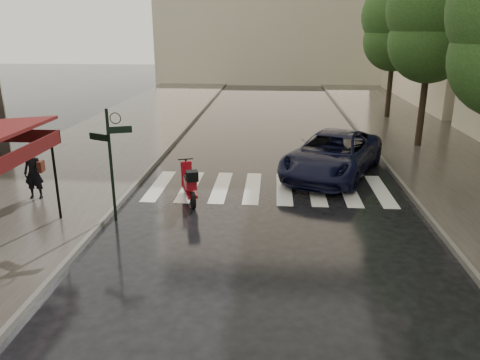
# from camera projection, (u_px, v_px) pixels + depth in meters

# --- Properties ---
(ground) EXTENTS (120.00, 120.00, 0.00)m
(ground) POSITION_uv_depth(u_px,v_px,m) (125.00, 276.00, 10.04)
(ground) COLOR black
(ground) RESTS_ON ground
(sidewalk_near) EXTENTS (6.00, 60.00, 0.12)m
(sidewalk_near) POSITION_uv_depth(u_px,v_px,m) (109.00, 141.00, 21.71)
(sidewalk_near) COLOR #38332D
(sidewalk_near) RESTS_ON ground
(sidewalk_far) EXTENTS (5.50, 60.00, 0.12)m
(sidewalk_far) POSITION_uv_depth(u_px,v_px,m) (435.00, 147.00, 20.69)
(sidewalk_far) COLOR #38332D
(sidewalk_far) RESTS_ON ground
(curb_near) EXTENTS (0.12, 60.00, 0.16)m
(curb_near) POSITION_uv_depth(u_px,v_px,m) (174.00, 142.00, 21.49)
(curb_near) COLOR #595651
(curb_near) RESTS_ON ground
(curb_far) EXTENTS (0.12, 60.00, 0.16)m
(curb_far) POSITION_uv_depth(u_px,v_px,m) (371.00, 145.00, 20.87)
(curb_far) COLOR #595651
(curb_far) RESTS_ON ground
(crosswalk) EXTENTS (7.85, 3.20, 0.01)m
(crosswalk) POSITION_uv_depth(u_px,v_px,m) (268.00, 188.00, 15.52)
(crosswalk) COLOR silver
(crosswalk) RESTS_ON ground
(signpost) EXTENTS (1.17, 0.29, 3.10)m
(signpost) POSITION_uv_depth(u_px,v_px,m) (111.00, 156.00, 12.39)
(signpost) COLOR black
(signpost) RESTS_ON ground
(tree_mid) EXTENTS (3.80, 3.80, 8.34)m
(tree_mid) POSITION_uv_depth(u_px,v_px,m) (433.00, 14.00, 19.02)
(tree_mid) COLOR black
(tree_mid) RESTS_ON sidewalk_far
(tree_far) EXTENTS (3.80, 3.80, 8.16)m
(tree_far) POSITION_uv_depth(u_px,v_px,m) (396.00, 20.00, 25.69)
(tree_far) COLOR black
(tree_far) RESTS_ON sidewalk_far
(pedestrian_with_umbrella) EXTENTS (1.00, 1.02, 2.41)m
(pedestrian_with_umbrella) POSITION_uv_depth(u_px,v_px,m) (30.00, 147.00, 13.81)
(pedestrian_with_umbrella) COLOR black
(pedestrian_with_umbrella) RESTS_ON sidewalk_near
(scooter) EXTENTS (0.84, 1.74, 1.19)m
(scooter) POSITION_uv_depth(u_px,v_px,m) (189.00, 184.00, 14.18)
(scooter) COLOR black
(scooter) RESTS_ON ground
(parked_car) EXTENTS (4.51, 6.10, 1.54)m
(parked_car) POSITION_uv_depth(u_px,v_px,m) (333.00, 154.00, 16.70)
(parked_car) COLOR black
(parked_car) RESTS_ON ground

